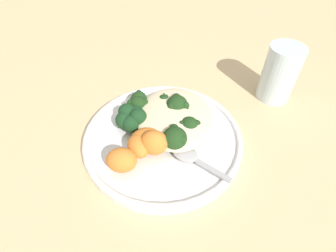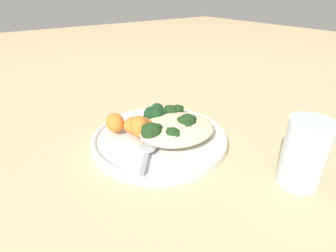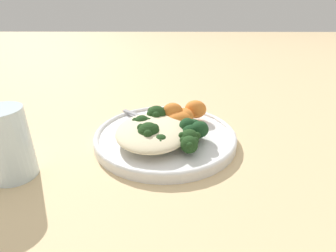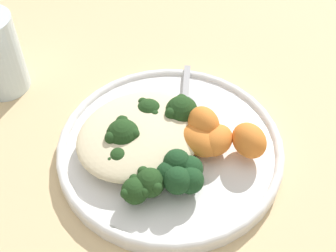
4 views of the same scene
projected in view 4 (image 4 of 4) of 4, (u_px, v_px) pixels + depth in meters
The scene contains 16 objects.
ground_plane at pixel (162, 145), 0.62m from camera, with size 4.00×4.00×0.00m, color #D6B784.
plate at pixel (169, 149), 0.60m from camera, with size 0.29×0.29×0.02m.
quinoa_mound at pixel (141, 134), 0.59m from camera, with size 0.17×0.14×0.03m, color beige.
broccoli_stalk_0 at pixel (183, 116), 0.60m from camera, with size 0.06×0.08×0.04m.
broccoli_stalk_1 at pixel (156, 119), 0.60m from camera, with size 0.04×0.10×0.03m.
broccoli_stalk_2 at pixel (142, 132), 0.59m from camera, with size 0.07×0.11×0.03m.
broccoli_stalk_3 at pixel (131, 138), 0.58m from camera, with size 0.10×0.09×0.04m.
broccoli_stalk_4 at pixel (137, 157), 0.56m from camera, with size 0.11×0.06×0.03m.
broccoli_stalk_5 at pixel (151, 179), 0.54m from camera, with size 0.12×0.04×0.03m.
broccoli_stalk_6 at pixel (158, 176), 0.54m from camera, with size 0.10×0.05×0.03m.
sweet_potato_chunk_0 at pixel (249, 140), 0.57m from camera, with size 0.05×0.04×0.04m, color orange.
sweet_potato_chunk_1 at pixel (216, 140), 0.58m from camera, with size 0.05×0.04×0.03m, color orange.
sweet_potato_chunk_2 at pixel (201, 140), 0.58m from camera, with size 0.05×0.04×0.03m, color orange.
sweet_potato_chunk_3 at pixel (204, 124), 0.58m from camera, with size 0.05×0.04×0.05m, color orange.
kale_tuft at pixel (181, 173), 0.54m from camera, with size 0.06×0.06×0.04m.
spoon at pixel (185, 103), 0.64m from camera, with size 0.09×0.10×0.01m.
Camera 4 is at (-0.23, -0.32, 0.48)m, focal length 50.00 mm.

